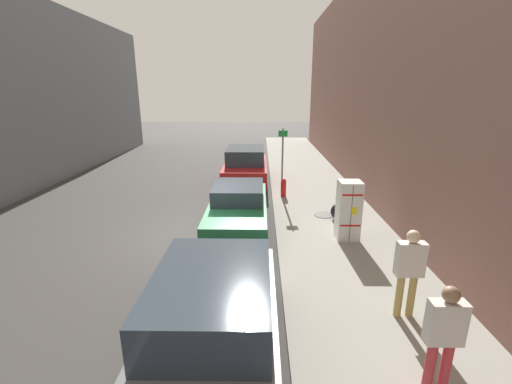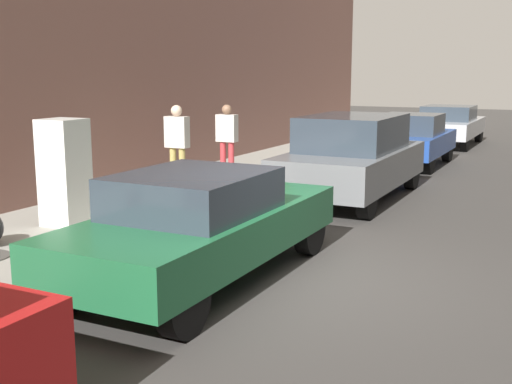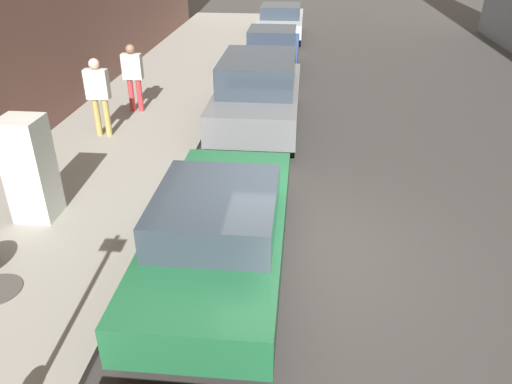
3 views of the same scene
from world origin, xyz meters
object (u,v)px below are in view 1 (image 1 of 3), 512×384
trash_bag (339,212)px  parked_suv_gray (213,323)px  fire_hydrant (283,187)px  parked_suv_red (246,165)px  pedestrian_standing_near (409,267)px  parked_sedan_green (238,206)px  street_sign_post (282,159)px  pedestrian_walking_far (444,333)px  discarded_refrigerator (348,210)px

trash_bag → parked_suv_gray: size_ratio=0.12×
fire_hydrant → parked_suv_red: bearing=-56.7°
pedestrian_standing_near → parked_sedan_green: (3.48, -4.71, -0.44)m
fire_hydrant → parked_suv_red: parked_suv_red is taller
street_sign_post → parked_sedan_green: (1.59, 3.07, -0.94)m
pedestrian_walking_far → parked_suv_gray: (3.24, -0.50, -0.25)m
pedestrian_walking_far → pedestrian_standing_near: bearing=-129.2°
trash_bag → parked_suv_gray: parked_suv_gray is taller
fire_hydrant → parked_sedan_green: 3.48m
trash_bag → fire_hydrant: bearing=-56.6°
discarded_refrigerator → parked_suv_red: size_ratio=0.39×
pedestrian_walking_far → pedestrian_standing_near: (-0.24, -1.74, 0.05)m
pedestrian_walking_far → parked_sedan_green: bearing=-94.6°
pedestrian_walking_far → parked_sedan_green: 7.23m
discarded_refrigerator → street_sign_post: bearing=-68.2°
trash_bag → pedestrian_standing_near: 5.25m
fire_hydrant → pedestrian_standing_near: (-1.83, 7.76, 0.66)m
pedestrian_standing_near → parked_suv_red: size_ratio=0.40×
parked_suv_red → parked_sedan_green: (0.00, 5.57, -0.14)m
discarded_refrigerator → parked_suv_gray: bearing=56.1°
discarded_refrigerator → trash_bag: size_ratio=3.24×
street_sign_post → parked_suv_gray: 9.19m
discarded_refrigerator → parked_suv_red: discarded_refrigerator is taller
street_sign_post → pedestrian_standing_near: bearing=103.7°
pedestrian_walking_far → parked_suv_red: (3.24, -12.02, -0.25)m
discarded_refrigerator → parked_sedan_green: bearing=-18.5°
pedestrian_walking_far → parked_suv_red: size_ratio=0.39×
trash_bag → pedestrian_walking_far: 6.96m
parked_suv_gray → fire_hydrant: bearing=-100.4°
discarded_refrigerator → fire_hydrant: (1.60, -4.14, -0.49)m
parked_suv_red → pedestrian_walking_far: bearing=105.1°
street_sign_post → pedestrian_walking_far: size_ratio=1.61×
discarded_refrigerator → pedestrian_standing_near: pedestrian_standing_near is taller
pedestrian_walking_far → street_sign_post: bearing=-111.4°
pedestrian_walking_far → parked_sedan_green: (3.24, -6.45, -0.39)m
trash_bag → parked_sedan_green: size_ratio=0.12×
parked_suv_red → parked_suv_gray: same height
parked_sedan_green → discarded_refrigerator: bearing=161.5°
pedestrian_standing_near → parked_suv_gray: pedestrian_standing_near is taller
discarded_refrigerator → pedestrian_walking_far: 5.36m
trash_bag → pedestrian_walking_far: (0.11, 6.92, 0.73)m
fire_hydrant → parked_suv_red: size_ratio=0.17×
fire_hydrant → trash_bag: bearing=123.4°
street_sign_post → parked_suv_red: bearing=-57.6°
pedestrian_standing_near → parked_sedan_green: bearing=132.6°
pedestrian_standing_near → parked_suv_gray: bearing=-154.3°
trash_bag → pedestrian_walking_far: pedestrian_walking_far is taller
fire_hydrant → parked_sedan_green: (1.66, 3.05, 0.22)m
street_sign_post → parked_suv_red: street_sign_post is taller
pedestrian_standing_near → parked_suv_red: pedestrian_standing_near is taller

